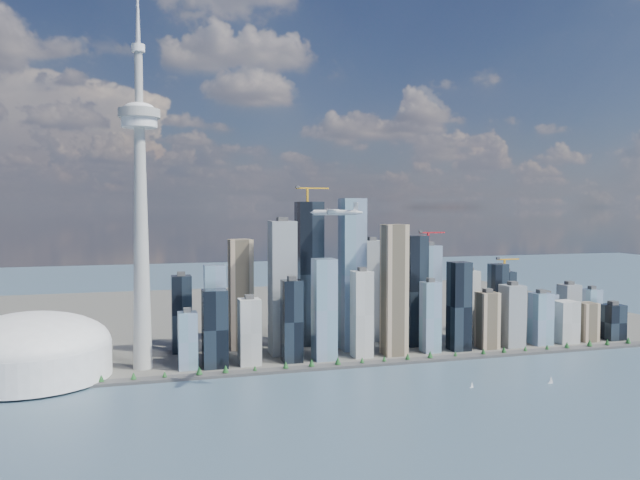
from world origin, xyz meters
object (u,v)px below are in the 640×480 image
object	(u,v)px
dome_stadium	(32,350)
sailboat_west	(551,381)
airplane	(336,212)
needle_tower	(140,201)
sailboat_east	(472,386)

from	to	relation	value
dome_stadium	sailboat_west	bearing A→B (deg)	-17.33
sailboat_west	airplane	bearing A→B (deg)	178.60
needle_tower	dome_stadium	distance (m)	241.40
needle_tower	dome_stadium	size ratio (longest dim) A/B	2.75
needle_tower	sailboat_east	size ratio (longest dim) A/B	64.45
needle_tower	sailboat_west	distance (m)	596.02
dome_stadium	sailboat_east	xyz separation A→B (m)	(538.50, -190.76, -36.70)
airplane	sailboat_west	distance (m)	359.02
sailboat_west	sailboat_east	world-z (taller)	sailboat_west
dome_stadium	sailboat_west	xyz separation A→B (m)	(646.34, -201.63, -36.13)
needle_tower	sailboat_east	world-z (taller)	needle_tower
needle_tower	sailboat_west	bearing A→B (deg)	-22.68
sailboat_east	sailboat_west	bearing A→B (deg)	-26.78
airplane	sailboat_east	xyz separation A→B (m)	(176.12, -11.47, -219.12)
airplane	sailboat_east	world-z (taller)	airplane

